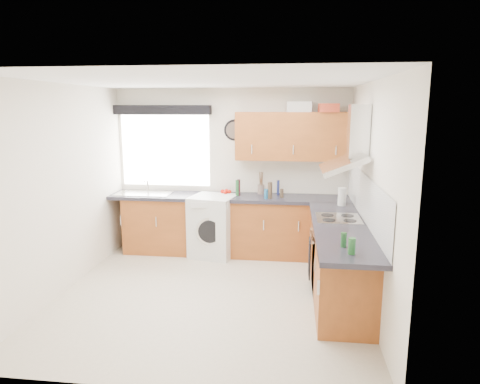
# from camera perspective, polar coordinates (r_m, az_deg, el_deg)

# --- Properties ---
(ground_plane) EXTENTS (3.60, 3.60, 0.00)m
(ground_plane) POSITION_cam_1_polar(r_m,az_deg,el_deg) (5.32, -3.90, -13.46)
(ground_plane) COLOR beige
(ceiling) EXTENTS (3.60, 3.60, 0.02)m
(ceiling) POSITION_cam_1_polar(r_m,az_deg,el_deg) (4.84, -4.31, 14.54)
(ceiling) COLOR white
(ceiling) RESTS_ON wall_back
(wall_back) EXTENTS (3.60, 0.02, 2.50)m
(wall_back) POSITION_cam_1_polar(r_m,az_deg,el_deg) (6.68, -1.14, 2.89)
(wall_back) COLOR silver
(wall_back) RESTS_ON ground_plane
(wall_front) EXTENTS (3.60, 0.02, 2.50)m
(wall_front) POSITION_cam_1_polar(r_m,az_deg,el_deg) (3.23, -10.23, -6.38)
(wall_front) COLOR silver
(wall_front) RESTS_ON ground_plane
(wall_left) EXTENTS (0.02, 3.60, 2.50)m
(wall_left) POSITION_cam_1_polar(r_m,az_deg,el_deg) (5.56, -22.63, 0.32)
(wall_left) COLOR silver
(wall_left) RESTS_ON ground_plane
(wall_right) EXTENTS (0.02, 3.60, 2.50)m
(wall_right) POSITION_cam_1_polar(r_m,az_deg,el_deg) (4.91, 16.98, -0.63)
(wall_right) COLOR silver
(wall_right) RESTS_ON ground_plane
(window) EXTENTS (1.40, 0.02, 1.10)m
(window) POSITION_cam_1_polar(r_m,az_deg,el_deg) (6.86, -9.92, 5.47)
(window) COLOR silver
(window) RESTS_ON wall_back
(window_blind) EXTENTS (1.50, 0.18, 0.14)m
(window_blind) POSITION_cam_1_polar(r_m,az_deg,el_deg) (6.74, -10.33, 10.73)
(window_blind) COLOR black
(window_blind) RESTS_ON wall_back
(splashback) EXTENTS (0.01, 3.00, 0.54)m
(splashback) POSITION_cam_1_polar(r_m,az_deg,el_deg) (5.22, 16.28, -0.71)
(splashback) COLOR white
(splashback) RESTS_ON wall_right
(base_cab_back) EXTENTS (3.00, 0.58, 0.86)m
(base_cab_back) POSITION_cam_1_polar(r_m,az_deg,el_deg) (6.58, -2.33, -4.54)
(base_cab_back) COLOR brown
(base_cab_back) RESTS_ON ground_plane
(base_cab_corner) EXTENTS (0.60, 0.60, 0.86)m
(base_cab_corner) POSITION_cam_1_polar(r_m,az_deg,el_deg) (6.51, 11.73, -4.94)
(base_cab_corner) COLOR brown
(base_cab_corner) RESTS_ON ground_plane
(base_cab_right) EXTENTS (0.58, 2.10, 0.86)m
(base_cab_right) POSITION_cam_1_polar(r_m,az_deg,el_deg) (5.24, 13.02, -9.03)
(base_cab_right) COLOR brown
(base_cab_right) RESTS_ON ground_plane
(worktop_back) EXTENTS (3.60, 0.62, 0.05)m
(worktop_back) POSITION_cam_1_polar(r_m,az_deg,el_deg) (6.45, -1.50, -0.70)
(worktop_back) COLOR black
(worktop_back) RESTS_ON base_cab_back
(worktop_right) EXTENTS (0.62, 2.42, 0.05)m
(worktop_right) POSITION_cam_1_polar(r_m,az_deg,el_deg) (4.96, 13.31, -4.69)
(worktop_right) COLOR black
(worktop_right) RESTS_ON base_cab_right
(sink) EXTENTS (0.84, 0.46, 0.10)m
(sink) POSITION_cam_1_polar(r_m,az_deg,el_deg) (6.76, -12.73, 0.14)
(sink) COLOR silver
(sink) RESTS_ON worktop_back
(oven) EXTENTS (0.56, 0.58, 0.85)m
(oven) POSITION_cam_1_polar(r_m,az_deg,el_deg) (5.38, 12.75, -8.53)
(oven) COLOR black
(oven) RESTS_ON ground_plane
(hob_plate) EXTENTS (0.52, 0.52, 0.01)m
(hob_plate) POSITION_cam_1_polar(r_m,az_deg,el_deg) (5.23, 12.98, -3.45)
(hob_plate) COLOR silver
(hob_plate) RESTS_ON worktop_right
(extractor_hood) EXTENTS (0.52, 0.78, 0.66)m
(extractor_hood) POSITION_cam_1_polar(r_m,az_deg,el_deg) (5.10, 14.52, 5.84)
(extractor_hood) COLOR silver
(extractor_hood) RESTS_ON wall_right
(upper_cabinets) EXTENTS (1.70, 0.35, 0.70)m
(upper_cabinets) POSITION_cam_1_polar(r_m,az_deg,el_deg) (6.38, 7.17, 7.39)
(upper_cabinets) COLOR brown
(upper_cabinets) RESTS_ON wall_back
(washing_machine) EXTENTS (0.74, 0.72, 0.92)m
(washing_machine) POSITION_cam_1_polar(r_m,az_deg,el_deg) (6.49, -3.55, -4.52)
(washing_machine) COLOR silver
(washing_machine) RESTS_ON ground_plane
(wall_clock) EXTENTS (0.32, 0.04, 0.32)m
(wall_clock) POSITION_cam_1_polar(r_m,az_deg,el_deg) (6.59, -0.75, 8.25)
(wall_clock) COLOR black
(wall_clock) RESTS_ON wall_back
(casserole) EXTENTS (0.38, 0.29, 0.15)m
(casserole) POSITION_cam_1_polar(r_m,az_deg,el_deg) (6.46, 7.99, 11.19)
(casserole) COLOR silver
(casserole) RESTS_ON upper_cabinets
(storage_box) EXTENTS (0.29, 0.25, 0.12)m
(storage_box) POSITION_cam_1_polar(r_m,az_deg,el_deg) (6.28, 11.73, 10.94)
(storage_box) COLOR #AF3820
(storage_box) RESTS_ON upper_cabinets
(utensil_pot) EXTENTS (0.11, 0.11, 0.14)m
(utensil_pot) POSITION_cam_1_polar(r_m,az_deg,el_deg) (6.57, 2.82, 0.36)
(utensil_pot) COLOR #766157
(utensil_pot) RESTS_ON worktop_back
(kitchen_roll) EXTENTS (0.11, 0.11, 0.24)m
(kitchen_roll) POSITION_cam_1_polar(r_m,az_deg,el_deg) (5.95, 13.44, -0.59)
(kitchen_roll) COLOR silver
(kitchen_roll) RESTS_ON worktop_right
(tomato_cluster) EXTENTS (0.17, 0.17, 0.06)m
(tomato_cluster) POSITION_cam_1_polar(r_m,az_deg,el_deg) (6.59, -1.88, 0.06)
(tomato_cluster) COLOR #C20F03
(tomato_cluster) RESTS_ON worktop_back
(jar_0) EXTENTS (0.05, 0.05, 0.13)m
(jar_0) POSITION_cam_1_polar(r_m,az_deg,el_deg) (6.32, 5.59, -0.17)
(jar_0) COLOR #403223
(jar_0) RESTS_ON worktop_back
(jar_1) EXTENTS (0.06, 0.06, 0.14)m
(jar_1) POSITION_cam_1_polar(r_m,az_deg,el_deg) (6.23, 3.50, -0.24)
(jar_1) COLOR #1A547E
(jar_1) RESTS_ON worktop_back
(jar_2) EXTENTS (0.07, 0.07, 0.24)m
(jar_2) POSITION_cam_1_polar(r_m,az_deg,el_deg) (6.22, 4.00, 0.20)
(jar_2) COLOR #403224
(jar_2) RESTS_ON worktop_back
(jar_3) EXTENTS (0.07, 0.07, 0.24)m
(jar_3) POSITION_cam_1_polar(r_m,az_deg,el_deg) (6.42, -0.30, 0.55)
(jar_3) COLOR #17411E
(jar_3) RESTS_ON worktop_back
(jar_4) EXTENTS (0.04, 0.04, 0.25)m
(jar_4) POSITION_cam_1_polar(r_m,az_deg,el_deg) (6.41, -0.16, 0.58)
(jar_4) COLOR #361319
(jar_4) RESTS_ON worktop_back
(jar_5) EXTENTS (0.04, 0.04, 0.22)m
(jar_5) POSITION_cam_1_polar(r_m,az_deg,el_deg) (6.53, 5.11, 0.61)
(jar_5) COLOR navy
(jar_5) RESTS_ON worktop_back
(jar_6) EXTENTS (0.06, 0.06, 0.11)m
(jar_6) POSITION_cam_1_polar(r_m,az_deg,el_deg) (6.24, 3.51, -0.40)
(jar_6) COLOR #A38438
(jar_6) RESTS_ON worktop_back
(bottle_0) EXTENTS (0.06, 0.06, 0.14)m
(bottle_0) POSITION_cam_1_polar(r_m,az_deg,el_deg) (4.21, 13.66, -6.20)
(bottle_0) COLOR #194721
(bottle_0) RESTS_ON worktop_right
(bottle_1) EXTENTS (0.07, 0.07, 0.15)m
(bottle_1) POSITION_cam_1_polar(r_m,az_deg,el_deg) (4.02, 14.68, -6.99)
(bottle_1) COLOR #1E5424
(bottle_1) RESTS_ON worktop_right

